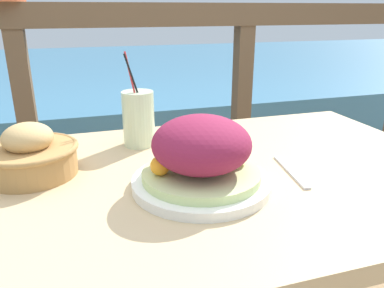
% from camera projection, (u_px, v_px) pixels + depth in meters
% --- Properties ---
extents(patio_table, '(1.25, 0.77, 0.77)m').
position_uv_depth(patio_table, '(203.00, 212.00, 0.89)').
color(patio_table, tan).
rests_on(patio_table, ground_plane).
extents(railing_fence, '(2.80, 0.08, 1.14)m').
position_uv_depth(railing_fence, '(142.00, 88.00, 1.55)').
color(railing_fence, brown).
rests_on(railing_fence, ground_plane).
extents(sea_backdrop, '(12.00, 4.00, 0.57)m').
position_uv_depth(sea_backdrop, '(103.00, 92.00, 3.98)').
color(sea_backdrop, teal).
rests_on(sea_backdrop, ground_plane).
extents(salad_plate, '(0.29, 0.29, 0.15)m').
position_uv_depth(salad_plate, '(201.00, 157.00, 0.77)').
color(salad_plate, white).
rests_on(salad_plate, patio_table).
extents(drink_glass, '(0.09, 0.09, 0.25)m').
position_uv_depth(drink_glass, '(139.00, 118.00, 1.01)').
color(drink_glass, beige).
rests_on(drink_glass, patio_table).
extents(bread_basket, '(0.21, 0.21, 0.12)m').
position_uv_depth(bread_basket, '(30.00, 155.00, 0.83)').
color(bread_basket, '#AD7F47').
rests_on(bread_basket, patio_table).
extents(knife, '(0.04, 0.18, 0.00)m').
position_uv_depth(knife, '(291.00, 171.00, 0.86)').
color(knife, silver).
rests_on(knife, patio_table).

